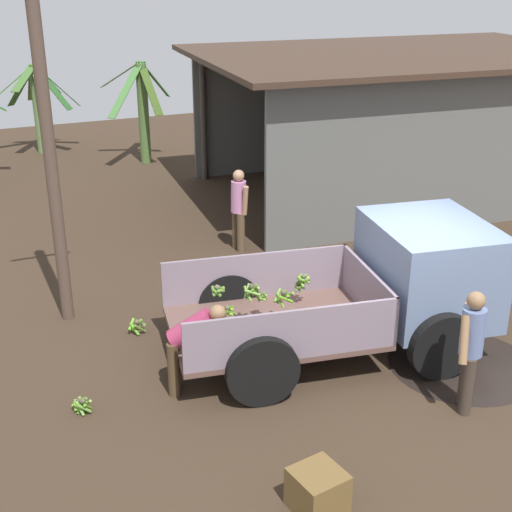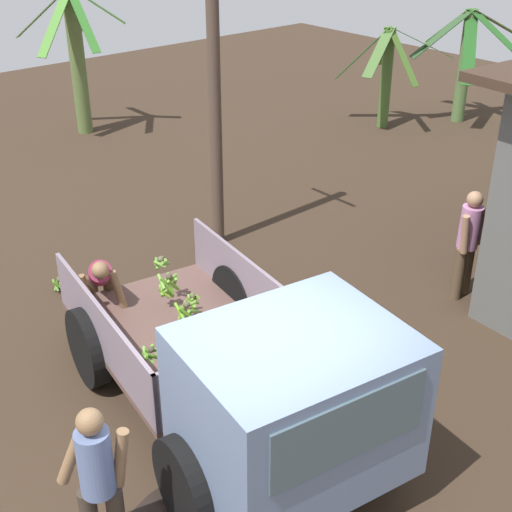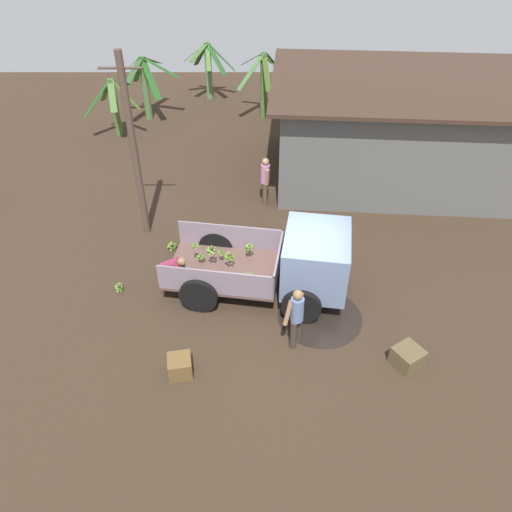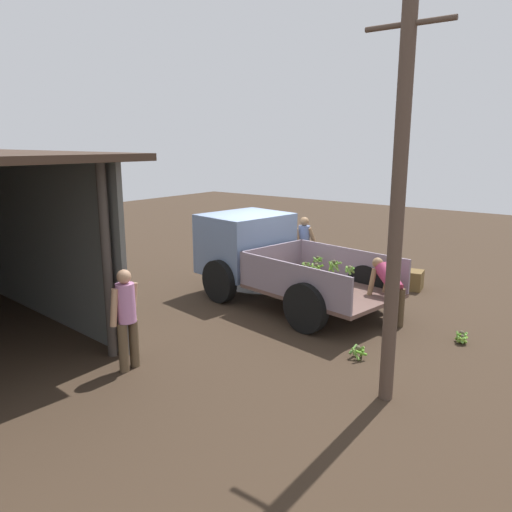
{
  "view_description": "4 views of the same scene",
  "coord_description": "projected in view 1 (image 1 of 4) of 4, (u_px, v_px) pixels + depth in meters",
  "views": [
    {
      "loc": [
        -5.65,
        -7.72,
        5.45
      ],
      "look_at": [
        -1.78,
        1.27,
        1.33
      ],
      "focal_mm": 50.0,
      "sensor_mm": 36.0,
      "label": 1
    },
    {
      "loc": [
        4.17,
        -3.46,
        5.47
      ],
      "look_at": [
        -1.39,
        1.29,
        1.54
      ],
      "focal_mm": 50.0,
      "sensor_mm": 36.0,
      "label": 2
    },
    {
      "loc": [
        -1.0,
        -9.64,
        9.0
      ],
      "look_at": [
        -1.0,
        0.36,
        1.1
      ],
      "focal_mm": 35.0,
      "sensor_mm": 36.0,
      "label": 3
    },
    {
      "loc": [
        -6.87,
        9.33,
        3.59
      ],
      "look_at": [
        -0.03,
        0.41,
        1.0
      ],
      "focal_mm": 35.0,
      "sensor_mm": 36.0,
      "label": 4
    }
  ],
  "objects": [
    {
      "name": "ground",
      "position": [
        398.0,
        350.0,
        10.71
      ],
      "size": [
        36.0,
        36.0,
        0.0
      ],
      "primitive_type": "plane",
      "color": "#382A1E"
    },
    {
      "name": "mud_patch_0",
      "position": [
        462.0,
        364.0,
        10.31
      ],
      "size": [
        2.13,
        2.13,
        0.01
      ],
      "primitive_type": "cylinder",
      "color": "black",
      "rests_on": "ground"
    },
    {
      "name": "cargo_truck",
      "position": [
        397.0,
        282.0,
        10.49
      ],
      "size": [
        4.88,
        2.8,
        1.91
      ],
      "rotation": [
        0.0,
        0.0,
        -0.16
      ],
      "color": "brown",
      "rests_on": "ground"
    },
    {
      "name": "warehouse_shed",
      "position": [
        419.0,
        91.0,
        17.17
      ],
      "size": [
        10.13,
        7.14,
        3.41
      ],
      "rotation": [
        0.0,
        0.0,
        -0.08
      ],
      "color": "#5E5F5B",
      "rests_on": "ground"
    },
    {
      "name": "utility_pole",
      "position": [
        49.0,
        152.0,
        10.59
      ],
      "size": [
        1.14,
        0.2,
        5.43
      ],
      "color": "#503D32",
      "rests_on": "ground"
    },
    {
      "name": "banana_palm_1",
      "position": [
        143.0,
        110.0,
        19.89
      ],
      "size": [
        1.93,
        2.25,
        2.83
      ],
      "color": "#4F7035",
      "rests_on": "ground"
    },
    {
      "name": "banana_palm_3",
      "position": [
        38.0,
        105.0,
        20.96
      ],
      "size": [
        2.42,
        2.03,
        2.6
      ],
      "color": "#5E8046",
      "rests_on": "ground"
    },
    {
      "name": "banana_palm_4",
      "position": [
        477.0,
        82.0,
        22.82
      ],
      "size": [
        2.63,
        2.04,
        3.25
      ],
      "color": "#698A4F",
      "rests_on": "ground"
    },
    {
      "name": "person_foreground_visitor",
      "position": [
        470.0,
        346.0,
        8.96
      ],
      "size": [
        0.56,
        0.58,
        1.68
      ],
      "rotation": [
        0.0,
        0.0,
        2.56
      ],
      "color": "#3C3129",
      "rests_on": "ground"
    },
    {
      "name": "person_worker_loading",
      "position": [
        191.0,
        341.0,
        9.4
      ],
      "size": [
        0.8,
        0.7,
        1.3
      ],
      "rotation": [
        0.0,
        0.0,
        -0.43
      ],
      "color": "#4A3824",
      "rests_on": "ground"
    },
    {
      "name": "person_bystander_near_shed",
      "position": [
        239.0,
        206.0,
        14.03
      ],
      "size": [
        0.33,
        0.59,
        1.65
      ],
      "rotation": [
        0.0,
        0.0,
        0.07
      ],
      "color": "brown",
      "rests_on": "ground"
    },
    {
      "name": "banana_bunch_on_ground_0",
      "position": [
        137.0,
        325.0,
        11.13
      ],
      "size": [
        0.29,
        0.3,
        0.23
      ],
      "color": "brown",
      "rests_on": "ground"
    },
    {
      "name": "banana_bunch_on_ground_1",
      "position": [
        79.0,
        404.0,
        9.24
      ],
      "size": [
        0.22,
        0.22,
        0.18
      ],
      "color": "#4B4431",
      "rests_on": "ground"
    },
    {
      "name": "banana_bunch_on_ground_2",
      "position": [
        83.0,
        405.0,
        9.18
      ],
      "size": [
        0.22,
        0.24,
        0.22
      ],
      "color": "brown",
      "rests_on": "ground"
    },
    {
      "name": "wooden_crate_0",
      "position": [
        318.0,
        491.0,
        7.53
      ],
      "size": [
        0.6,
        0.6,
        0.47
      ],
      "primitive_type": "cube",
      "rotation": [
        0.0,
        0.0,
        4.88
      ],
      "color": "brown",
      "rests_on": "ground"
    }
  ]
}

